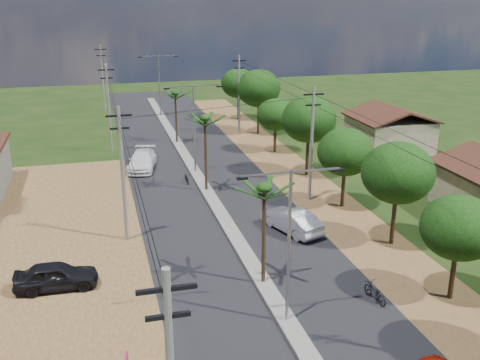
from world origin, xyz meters
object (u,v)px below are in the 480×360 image
object	(u,v)px
car_silver_mid	(292,221)
car_white_far	(142,161)
car_parked_dark	(56,276)
moto_rider_east	(375,293)

from	to	relation	value
car_silver_mid	car_white_far	size ratio (longest dim) A/B	0.89
car_white_far	car_parked_dark	xyz separation A→B (m)	(-6.69, -21.07, -0.04)
car_white_far	moto_rider_east	distance (m)	28.48
car_silver_mid	car_white_far	distance (m)	19.04
moto_rider_east	car_silver_mid	bearing A→B (deg)	-91.51
car_silver_mid	car_white_far	bearing A→B (deg)	-82.97
car_silver_mid	car_parked_dark	bearing A→B (deg)	-4.70
car_silver_mid	moto_rider_east	bearing A→B (deg)	77.36
car_white_far	moto_rider_east	world-z (taller)	car_white_far
car_silver_mid	moto_rider_east	world-z (taller)	car_silver_mid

